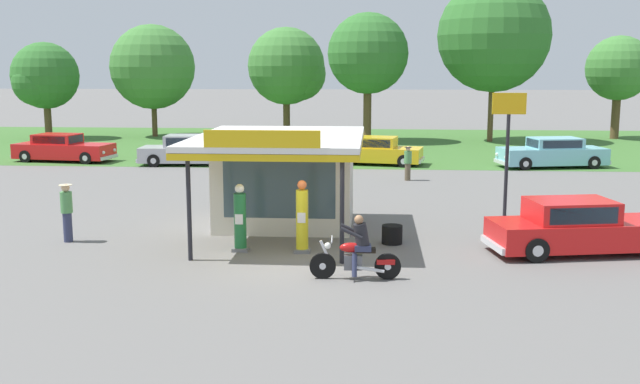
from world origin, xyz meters
The scene contains 21 objects.
ground_plane centered at (0.00, 0.00, 0.00)m, with size 300.00×300.00×0.00m, color slate.
grass_verge_strip centered at (0.00, 30.00, 0.00)m, with size 120.00×24.00×0.01m, color #3D6B2D.
service_station_kiosk centered at (-0.78, 4.31, 1.76)m, with size 4.92×6.87×3.50m.
gas_pump_nearside centered at (-1.65, 1.22, 0.86)m, with size 0.44×0.44×1.89m.
gas_pump_offside centered at (0.08, 1.22, 0.92)m, with size 0.44×0.44×2.02m.
motorcycle_with_rider centered at (1.65, -1.28, 0.65)m, with size 2.21×0.70×1.58m.
featured_classic_sedan centered at (7.82, 1.73, 0.68)m, with size 5.71×2.76×1.50m.
parked_car_back_row_far_right centered at (2.15, 19.94, 0.66)m, with size 5.19×2.77×1.45m.
parked_car_back_row_left centered at (-7.53, 19.01, 0.71)m, with size 5.55×2.25×1.56m.
parked_car_back_row_centre centered at (11.13, 19.46, 0.71)m, with size 5.74×2.97×1.51m.
parked_car_back_row_centre_left centered at (-14.82, 19.92, 0.69)m, with size 5.59×2.57×1.49m.
bystander_standing_back_lot centered at (-6.89, 1.92, 0.93)m, with size 0.38×0.38×1.72m.
bystander_strolling_foreground centered at (3.56, 14.48, 0.82)m, with size 0.34×0.34×1.54m.
tree_oak_far_right centered at (9.97, 32.53, 7.13)m, with size 7.57×7.57×10.92m.
tree_oak_far_left centered at (19.01, 35.13, 4.87)m, with size 4.53×4.53×7.25m.
tree_oak_centre centered at (-4.38, 36.85, 4.98)m, with size 5.88×5.78×8.02m.
tree_oak_right centered at (-14.25, 34.53, 4.90)m, with size 6.12×6.12×8.13m.
tree_oak_left centered at (-21.28, 32.00, 4.33)m, with size 4.68×4.70×6.81m.
tree_oak_distant_spare centered at (1.54, 31.90, 5.94)m, with size 5.47×5.47×8.71m.
roadside_pole_sign centered at (6.45, 6.13, 2.92)m, with size 1.10×0.12×4.23m.
spare_tire_stack centered at (2.59, 2.39, 0.27)m, with size 0.60×0.60×0.54m.
Camera 1 is at (2.04, -18.37, 5.06)m, focal length 41.01 mm.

